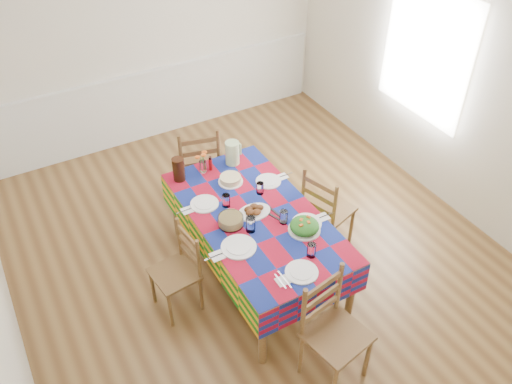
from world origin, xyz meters
TOP-DOWN VIEW (x-y plane):
  - room at (0.00, 0.00)m, footprint 4.58×5.08m
  - wainscot at (0.00, 2.48)m, footprint 4.41×0.06m
  - window_right at (2.23, 0.30)m, footprint 0.00×1.40m
  - dining_table at (-0.12, -0.29)m, footprint 1.04×1.92m
  - setting_near_head at (-0.09, -1.01)m, footprint 0.43×0.29m
  - setting_left_near at (-0.38, -0.52)m, footprint 0.54×0.32m
  - setting_left_far at (-0.40, 0.02)m, footprint 0.47×0.28m
  - setting_right_near at (0.15, -0.56)m, footprint 0.49×0.28m
  - setting_right_far at (0.17, 0.03)m, footprint 0.46×0.26m
  - meat_platter at (-0.12, -0.25)m, footprint 0.31×0.22m
  - salad_platter at (0.14, -0.66)m, footprint 0.28×0.28m
  - pasta_bowl at (-0.37, -0.28)m, footprint 0.22×0.22m
  - cake at (-0.10, 0.24)m, footprint 0.24×0.24m
  - serving_utensils at (0.02, -0.36)m, footprint 0.14×0.31m
  - flower_vase at (-0.25, 0.52)m, footprint 0.14×0.12m
  - hot_sauce at (-0.17, 0.51)m, footprint 0.04×0.04m
  - green_pitcher at (0.06, 0.51)m, footprint 0.14×0.14m
  - tea_pitcher at (-0.50, 0.52)m, footprint 0.12×0.12m
  - name_card at (-0.13, -1.18)m, footprint 0.08×0.02m
  - chair_near at (-0.13, -1.50)m, footprint 0.52×0.50m
  - chair_far at (-0.13, 0.92)m, footprint 0.54×0.52m
  - chair_left at (-0.89, -0.28)m, footprint 0.40×0.42m
  - chair_right at (0.65, -0.30)m, footprint 0.52×0.53m

SIDE VIEW (x-z plane):
  - chair_left at x=-0.89m, z-range -0.01..0.85m
  - chair_right at x=0.65m, z-range -0.01..0.96m
  - wainscot at x=0.00m, z-range 0.03..0.95m
  - chair_near at x=-0.13m, z-range -0.01..0.99m
  - chair_far at x=-0.13m, z-range -0.01..1.01m
  - dining_table at x=-0.12m, z-range 0.29..1.04m
  - serving_utensils at x=0.02m, z-range 0.75..0.76m
  - name_card at x=-0.13m, z-range 0.75..0.77m
  - meat_platter at x=-0.12m, z-range 0.74..0.80m
  - setting_right_far at x=0.17m, z-range 0.72..0.83m
  - setting_left_far at x=-0.40m, z-range 0.71..0.84m
  - setting_right_near at x=0.15m, z-range 0.71..0.84m
  - setting_near_head at x=-0.09m, z-range 0.71..0.84m
  - cake at x=-0.10m, z-range 0.75..0.81m
  - setting_left_near at x=-0.38m, z-range 0.71..0.85m
  - pasta_bowl at x=-0.37m, z-range 0.75..0.83m
  - salad_platter at x=0.14m, z-range 0.73..0.85m
  - hot_sauce at x=-0.17m, z-range 0.75..0.90m
  - flower_vase at x=-0.25m, z-range 0.73..0.95m
  - tea_pitcher at x=-0.50m, z-range 0.75..0.98m
  - green_pitcher at x=0.06m, z-range 0.75..0.99m
  - room at x=0.00m, z-range -0.04..2.74m
  - window_right at x=2.23m, z-range 0.80..2.20m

